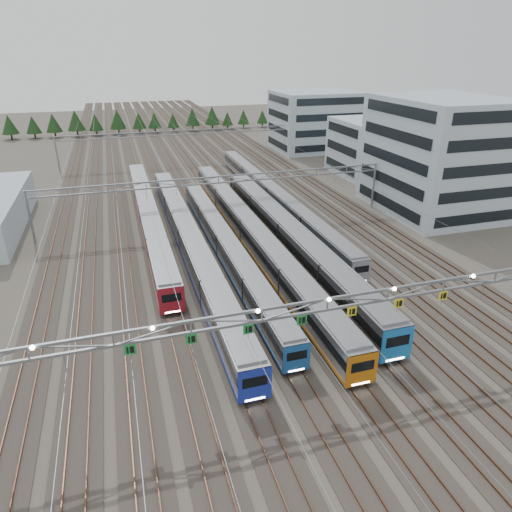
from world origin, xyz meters
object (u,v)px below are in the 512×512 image
object	(u,v)px
train_a	(148,215)
train_f	(273,196)
gantry_near	(327,307)
depot_bldg_south	(439,156)
train_c	(226,245)
gantry_mid	(219,185)
train_d	(250,230)
train_b	(189,240)
depot_bldg_mid	(370,147)
gantry_far	(178,137)
train_e	(288,235)
depot_bldg_north	(315,121)

from	to	relation	value
train_a	train_f	size ratio (longest dim) A/B	0.87
gantry_near	depot_bldg_south	bearing A→B (deg)	43.86
train_c	gantry_mid	bearing A→B (deg)	80.54
train_d	train_f	bearing A→B (deg)	59.99
train_b	depot_bldg_mid	bearing A→B (deg)	34.76
train_c	train_d	bearing A→B (deg)	40.62
train_c	depot_bldg_south	distance (m)	41.51
gantry_near	depot_bldg_south	distance (m)	52.07
train_d	train_c	bearing A→B (deg)	-139.38
gantry_far	depot_bldg_mid	bearing A→B (deg)	-30.93
train_d	gantry_near	xyz separation A→B (m)	(-2.30, -30.48, 4.98)
train_d	train_e	distance (m)	6.02
depot_bldg_south	train_c	bearing A→B (deg)	-166.65
train_d	gantry_far	world-z (taller)	gantry_far
train_a	train_e	size ratio (longest dim) A/B	1.04
train_e	train_a	bearing A→B (deg)	139.93
train_d	depot_bldg_south	bearing A→B (deg)	8.98
train_b	depot_bldg_mid	xyz separation A→B (m)	(46.04, 31.95, 3.90)
train_b	depot_bldg_south	xyz separation A→B (m)	(44.21, 6.42, 7.43)
gantry_mid	depot_bldg_mid	world-z (taller)	depot_bldg_mid
train_c	train_f	distance (m)	23.67
gantry_near	gantry_mid	xyz separation A→B (m)	(0.05, 40.12, -0.70)
train_c	train_e	xyz separation A→B (m)	(9.00, -0.13, 0.41)
train_b	train_a	bearing A→B (deg)	110.55
train_f	train_c	bearing A→B (deg)	-124.78
train_c	train_d	distance (m)	5.93
train_e	train_f	xyz separation A→B (m)	(4.50, 19.58, -0.37)
gantry_far	depot_bldg_north	bearing A→B (deg)	8.06
train_c	train_e	bearing A→B (deg)	-0.85
train_d	depot_bldg_north	world-z (taller)	depot_bldg_north
gantry_far	depot_bldg_south	xyz separation A→B (m)	(37.46, -49.08, 3.13)
depot_bldg_mid	gantry_far	bearing A→B (deg)	149.07
train_b	train_e	bearing A→B (deg)	-13.09
gantry_mid	depot_bldg_south	distance (m)	37.81
train_c	train_e	world-z (taller)	train_e
gantry_near	train_d	bearing A→B (deg)	85.69
train_a	depot_bldg_south	size ratio (longest dim) A/B	2.57
train_f	gantry_near	size ratio (longest dim) A/B	1.15
gantry_near	depot_bldg_north	bearing A→B (deg)	66.76
train_c	depot_bldg_north	world-z (taller)	depot_bldg_north
train_b	train_e	world-z (taller)	train_e
train_a	gantry_far	bearing A→B (deg)	75.50
gantry_near	depot_bldg_mid	distance (m)	73.08
train_d	gantry_near	size ratio (longest dim) A/B	1.18
gantry_near	depot_bldg_south	world-z (taller)	depot_bldg_south
gantry_near	train_b	bearing A→B (deg)	102.75
gantry_far	depot_bldg_north	distance (m)	39.28
train_d	gantry_far	xyz separation A→B (m)	(-2.25, 54.64, 4.28)
train_b	train_d	size ratio (longest dim) A/B	0.95
gantry_mid	train_d	bearing A→B (deg)	-76.86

